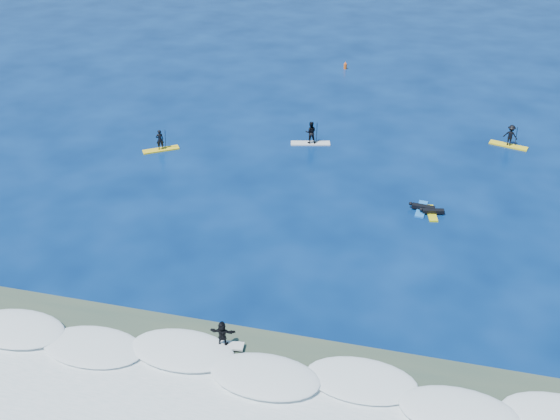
% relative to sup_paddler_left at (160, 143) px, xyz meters
% --- Properties ---
extents(ground, '(160.00, 160.00, 0.00)m').
position_rel_sup_paddler_left_xyz_m(ground, '(12.09, -9.37, -0.58)').
color(ground, '#031641').
rests_on(ground, ground).
extents(breaking_wave, '(40.00, 6.00, 0.30)m').
position_rel_sup_paddler_left_xyz_m(breaking_wave, '(12.09, -19.37, -0.58)').
color(breaking_wave, white).
rests_on(breaking_wave, ground).
extents(sup_paddler_left, '(2.55, 2.02, 1.85)m').
position_rel_sup_paddler_left_xyz_m(sup_paddler_left, '(0.00, 0.00, 0.00)').
color(sup_paddler_left, yellow).
rests_on(sup_paddler_left, ground).
extents(sup_paddler_center, '(3.01, 1.37, 2.05)m').
position_rel_sup_paddler_left_xyz_m(sup_paddler_center, '(10.45, 3.62, 0.19)').
color(sup_paddler_center, silver).
rests_on(sup_paddler_center, ground).
extents(sup_paddler_right, '(2.82, 1.44, 1.92)m').
position_rel_sup_paddler_left_xyz_m(sup_paddler_right, '(24.82, 6.67, 0.17)').
color(sup_paddler_right, yellow).
rests_on(sup_paddler_right, ground).
extents(prone_paddler_near, '(1.51, 1.96, 0.40)m').
position_rel_sup_paddler_left_xyz_m(prone_paddler_near, '(19.56, -4.46, -0.44)').
color(prone_paddler_near, yellow).
rests_on(prone_paddler_near, ground).
extents(prone_paddler_far, '(1.61, 2.06, 0.42)m').
position_rel_sup_paddler_left_xyz_m(prone_paddler_far, '(18.95, -4.12, -0.43)').
color(prone_paddler_far, blue).
rests_on(prone_paddler_far, ground).
extents(wave_surfer, '(1.92, 0.69, 1.36)m').
position_rel_sup_paddler_left_xyz_m(wave_surfer, '(10.76, -18.46, 0.20)').
color(wave_surfer, silver).
rests_on(wave_surfer, breaking_wave).
extents(marker_buoy, '(0.32, 0.32, 0.77)m').
position_rel_sup_paddler_left_xyz_m(marker_buoy, '(10.46, 21.31, -0.24)').
color(marker_buoy, '#EE5815').
rests_on(marker_buoy, ground).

